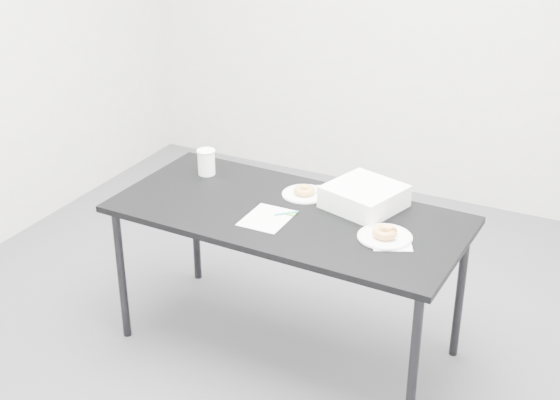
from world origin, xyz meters
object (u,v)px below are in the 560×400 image
at_px(bakery_box, 364,196).
at_px(pen, 287,213).
at_px(coffee_cup, 206,162).
at_px(donut_far, 304,190).
at_px(plate_far, 304,194).
at_px(scorecard, 267,218).
at_px(plate_near, 385,237).
at_px(table, 288,222).
at_px(donut_near, 385,232).

bearing_deg(bakery_box, pen, -123.77).
bearing_deg(coffee_cup, bakery_box, 0.38).
distance_m(donut_far, coffee_cup, 0.58).
bearing_deg(plate_far, bakery_box, 1.44).
bearing_deg(scorecard, plate_near, 6.20).
relative_size(pen, coffee_cup, 0.88).
relative_size(scorecard, plate_far, 1.14).
distance_m(table, scorecard, 0.14).
xyz_separation_m(plate_near, coffee_cup, (-1.09, 0.25, 0.06)).
height_order(scorecard, coffee_cup, coffee_cup).
bearing_deg(coffee_cup, plate_far, -0.21).
bearing_deg(coffee_cup, scorecard, -30.98).
relative_size(table, pen, 14.39).
bearing_deg(plate_far, donut_far, 0.00).
bearing_deg(donut_far, table, -87.31).
xyz_separation_m(plate_far, coffee_cup, (-0.57, 0.00, 0.07)).
relative_size(table, donut_far, 16.29).
relative_size(donut_near, coffee_cup, 0.85).
bearing_deg(donut_near, bakery_box, 127.74).
distance_m(pen, bakery_box, 0.39).
bearing_deg(table, scorecard, -115.29).
distance_m(plate_near, bakery_box, 0.33).
distance_m(table, pen, 0.07).
distance_m(table, donut_near, 0.52).
bearing_deg(bakery_box, coffee_cup, -162.71).
distance_m(scorecard, pen, 0.10).
distance_m(coffee_cup, bakery_box, 0.89).
height_order(pen, plate_far, pen).
relative_size(pen, bakery_box, 0.37).
bearing_deg(plate_near, scorecard, -173.59).
bearing_deg(donut_near, scorecard, -173.59).
height_order(pen, plate_near, same).
bearing_deg(plate_far, pen, -85.93).
relative_size(scorecard, plate_near, 1.04).
distance_m(plate_far, bakery_box, 0.32).
relative_size(table, donut_near, 14.85).
bearing_deg(coffee_cup, donut_far, -0.21).
distance_m(pen, coffee_cup, 0.64).
relative_size(plate_near, donut_near, 2.13).
relative_size(pen, donut_far, 1.13).
distance_m(donut_near, bakery_box, 0.33).
bearing_deg(donut_near, pen, 178.32).
relative_size(table, plate_far, 7.65).
bearing_deg(scorecard, bakery_box, 41.53).
bearing_deg(plate_near, table, 174.96).
relative_size(plate_near, plate_far, 1.10).
xyz_separation_m(plate_near, donut_far, (-0.52, 0.25, 0.02)).
distance_m(table, coffee_cup, 0.63).
xyz_separation_m(donut_near, donut_far, (-0.52, 0.25, -0.01)).
height_order(table, scorecard, scorecard).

